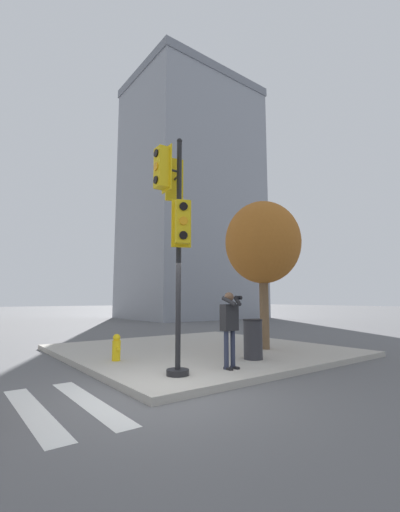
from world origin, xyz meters
The scene contains 8 objects.
ground_plane centered at (0.00, 0.00, 0.00)m, with size 160.00×160.00×0.00m, color #5B5B5E.
sidewalk_corner centered at (3.50, 3.50, 0.07)m, with size 8.00×8.00×0.15m.
traffic_signal_pole centered at (0.61, 0.62, 3.53)m, with size 0.88×1.18×5.20m.
person_photographer centered at (2.04, 0.42, 1.20)m, with size 0.50×0.53×1.73m.
street_tree centered at (5.01, 2.05, 3.55)m, with size 2.46×2.46×4.79m.
fire_hydrant centered at (0.40, 2.97, 0.48)m, with size 0.22×0.28×0.68m.
trash_bin centered at (3.38, 0.99, 0.67)m, with size 0.52×0.52×1.04m.
building_right centered at (15.28, 20.37, 11.29)m, with size 11.67×9.27×22.55m.
Camera 1 is at (-3.35, -5.55, 1.73)m, focal length 24.00 mm.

